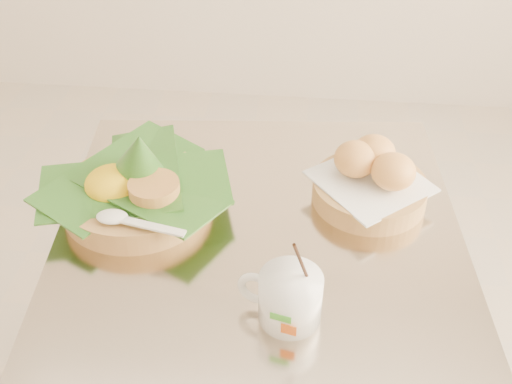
# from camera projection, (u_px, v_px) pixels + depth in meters

# --- Properties ---
(cafe_table) EXTENTS (0.76, 0.76, 0.75)m
(cafe_table) POSITION_uv_depth(u_px,v_px,m) (259.00, 313.00, 1.25)
(cafe_table) COLOR gray
(cafe_table) RESTS_ON floor
(rice_basket) EXTENTS (0.33, 0.33, 0.17)m
(rice_basket) POSITION_uv_depth(u_px,v_px,m) (135.00, 186.00, 1.14)
(rice_basket) COLOR tan
(rice_basket) RESTS_ON cafe_table
(bread_basket) EXTENTS (0.25, 0.25, 0.11)m
(bread_basket) POSITION_uv_depth(u_px,v_px,m) (371.00, 179.00, 1.16)
(bread_basket) COLOR tan
(bread_basket) RESTS_ON cafe_table
(coffee_mug) EXTENTS (0.13, 0.10, 0.16)m
(coffee_mug) POSITION_uv_depth(u_px,v_px,m) (288.00, 296.00, 0.93)
(coffee_mug) COLOR white
(coffee_mug) RESTS_ON cafe_table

